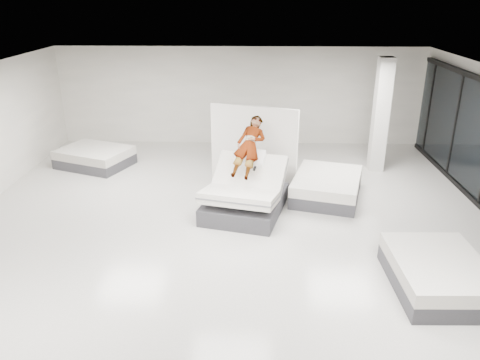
{
  "coord_description": "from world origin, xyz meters",
  "views": [
    {
      "loc": [
        0.47,
        -8.38,
        4.78
      ],
      "look_at": [
        0.18,
        1.05,
        1.0
      ],
      "focal_mm": 35.0,
      "sensor_mm": 36.0,
      "label": 1
    }
  ],
  "objects_px": {
    "divider_panel": "(253,147)",
    "remote": "(255,168)",
    "column": "(381,116)",
    "flat_bed_right_far": "(327,186)",
    "flat_bed_right_near": "(438,274)",
    "flat_bed_left_far": "(95,157)",
    "hero_bed": "(245,195)",
    "person": "(249,155)"
  },
  "relations": [
    {
      "from": "hero_bed",
      "to": "flat_bed_right_near",
      "type": "distance_m",
      "value": 4.51
    },
    {
      "from": "remote",
      "to": "divider_panel",
      "type": "bearing_deg",
      "value": 105.4
    },
    {
      "from": "divider_panel",
      "to": "flat_bed_right_near",
      "type": "height_order",
      "value": "divider_panel"
    },
    {
      "from": "remote",
      "to": "divider_panel",
      "type": "height_order",
      "value": "divider_panel"
    },
    {
      "from": "person",
      "to": "column",
      "type": "bearing_deg",
      "value": 50.01
    },
    {
      "from": "flat_bed_right_near",
      "to": "column",
      "type": "distance_m",
      "value": 6.06
    },
    {
      "from": "person",
      "to": "flat_bed_left_far",
      "type": "bearing_deg",
      "value": 164.04
    },
    {
      "from": "flat_bed_left_far",
      "to": "remote",
      "type": "bearing_deg",
      "value": -32.97
    },
    {
      "from": "flat_bed_right_near",
      "to": "column",
      "type": "bearing_deg",
      "value": 86.79
    },
    {
      "from": "divider_panel",
      "to": "column",
      "type": "distance_m",
      "value": 3.81
    },
    {
      "from": "person",
      "to": "divider_panel",
      "type": "bearing_deg",
      "value": 100.3
    },
    {
      "from": "flat_bed_right_far",
      "to": "column",
      "type": "xyz_separation_m",
      "value": [
        1.69,
        2.03,
        1.32
      ]
    },
    {
      "from": "flat_bed_left_far",
      "to": "hero_bed",
      "type": "bearing_deg",
      "value": -33.4
    },
    {
      "from": "person",
      "to": "column",
      "type": "distance_m",
      "value": 4.49
    },
    {
      "from": "hero_bed",
      "to": "flat_bed_right_near",
      "type": "relative_size",
      "value": 1.24
    },
    {
      "from": "hero_bed",
      "to": "flat_bed_right_far",
      "type": "distance_m",
      "value": 2.21
    },
    {
      "from": "flat_bed_right_far",
      "to": "column",
      "type": "bearing_deg",
      "value": 50.21
    },
    {
      "from": "flat_bed_right_far",
      "to": "flat_bed_right_near",
      "type": "relative_size",
      "value": 1.18
    },
    {
      "from": "divider_panel",
      "to": "flat_bed_right_near",
      "type": "bearing_deg",
      "value": -35.48
    },
    {
      "from": "person",
      "to": "flat_bed_right_far",
      "type": "distance_m",
      "value": 2.27
    },
    {
      "from": "flat_bed_right_far",
      "to": "column",
      "type": "height_order",
      "value": "column"
    },
    {
      "from": "hero_bed",
      "to": "person",
      "type": "relative_size",
      "value": 1.53
    },
    {
      "from": "divider_panel",
      "to": "column",
      "type": "height_order",
      "value": "column"
    },
    {
      "from": "flat_bed_right_near",
      "to": "flat_bed_left_far",
      "type": "xyz_separation_m",
      "value": [
        -7.89,
        5.95,
        -0.01
      ]
    },
    {
      "from": "remote",
      "to": "flat_bed_left_far",
      "type": "xyz_separation_m",
      "value": [
        -4.72,
        3.06,
        -0.84
      ]
    },
    {
      "from": "divider_panel",
      "to": "column",
      "type": "relative_size",
      "value": 0.73
    },
    {
      "from": "column",
      "to": "flat_bed_right_far",
      "type": "bearing_deg",
      "value": -129.79
    },
    {
      "from": "hero_bed",
      "to": "remote",
      "type": "relative_size",
      "value": 18.07
    },
    {
      "from": "divider_panel",
      "to": "flat_bed_left_far",
      "type": "relative_size",
      "value": 1.0
    },
    {
      "from": "hero_bed",
      "to": "divider_panel",
      "type": "relative_size",
      "value": 1.08
    },
    {
      "from": "hero_bed",
      "to": "column",
      "type": "relative_size",
      "value": 0.79
    },
    {
      "from": "remote",
      "to": "flat_bed_left_far",
      "type": "distance_m",
      "value": 5.69
    },
    {
      "from": "flat_bed_right_near",
      "to": "person",
      "type": "bearing_deg",
      "value": 135.15
    },
    {
      "from": "person",
      "to": "flat_bed_right_far",
      "type": "bearing_deg",
      "value": 31.12
    },
    {
      "from": "remote",
      "to": "hero_bed",
      "type": "bearing_deg",
      "value": 171.67
    },
    {
      "from": "person",
      "to": "flat_bed_right_near",
      "type": "bearing_deg",
      "value": -30.65
    },
    {
      "from": "divider_panel",
      "to": "remote",
      "type": "bearing_deg",
      "value": -69.06
    },
    {
      "from": "person",
      "to": "flat_bed_left_far",
      "type": "relative_size",
      "value": 0.71
    },
    {
      "from": "flat_bed_right_far",
      "to": "flat_bed_left_far",
      "type": "xyz_separation_m",
      "value": [
        -6.53,
        2.08,
        -0.02
      ]
    },
    {
      "from": "person",
      "to": "remote",
      "type": "xyz_separation_m",
      "value": [
        0.13,
        -0.39,
        -0.19
      ]
    },
    {
      "from": "column",
      "to": "person",
      "type": "bearing_deg",
      "value": -144.18
    },
    {
      "from": "hero_bed",
      "to": "person",
      "type": "bearing_deg",
      "value": 75.81
    }
  ]
}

